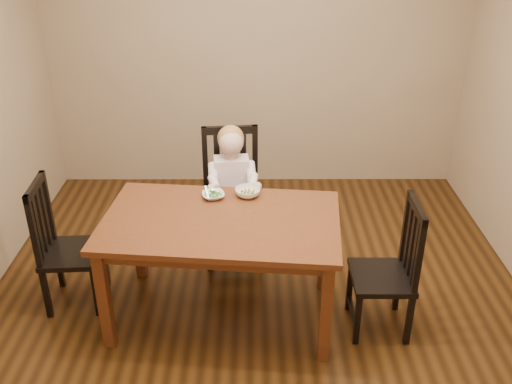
{
  "coord_description": "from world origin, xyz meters",
  "views": [
    {
      "loc": [
        -0.02,
        -3.39,
        2.64
      ],
      "look_at": [
        -0.01,
        0.25,
        0.75
      ],
      "focal_mm": 40.0,
      "sensor_mm": 36.0,
      "label": 1
    }
  ],
  "objects_px": {
    "chair_right": "(390,271)",
    "bowl_veg": "(248,192)",
    "dining_table": "(221,231)",
    "toddler": "(232,183)",
    "chair_left": "(64,247)",
    "bowl_peas": "(213,195)",
    "chair_child": "(232,198)"
  },
  "relations": [
    {
      "from": "chair_right",
      "to": "bowl_veg",
      "type": "bearing_deg",
      "value": 64.3
    },
    {
      "from": "dining_table",
      "to": "toddler",
      "type": "bearing_deg",
      "value": 86.51
    },
    {
      "from": "dining_table",
      "to": "toddler",
      "type": "relative_size",
      "value": 2.67
    },
    {
      "from": "chair_left",
      "to": "chair_right",
      "type": "xyz_separation_m",
      "value": [
        2.22,
        -0.29,
        -0.0
      ]
    },
    {
      "from": "chair_right",
      "to": "toddler",
      "type": "bearing_deg",
      "value": 51.02
    },
    {
      "from": "bowl_peas",
      "to": "bowl_veg",
      "type": "height_order",
      "value": "bowl_veg"
    },
    {
      "from": "toddler",
      "to": "bowl_peas",
      "type": "relative_size",
      "value": 3.98
    },
    {
      "from": "toddler",
      "to": "chair_left",
      "type": "bearing_deg",
      "value": 21.33
    },
    {
      "from": "toddler",
      "to": "bowl_veg",
      "type": "relative_size",
      "value": 3.41
    },
    {
      "from": "chair_child",
      "to": "toddler",
      "type": "bearing_deg",
      "value": 90.0
    },
    {
      "from": "bowl_peas",
      "to": "bowl_veg",
      "type": "xyz_separation_m",
      "value": [
        0.24,
        0.03,
        0.01
      ]
    },
    {
      "from": "chair_left",
      "to": "toddler",
      "type": "xyz_separation_m",
      "value": [
        1.16,
        0.59,
        0.21
      ]
    },
    {
      "from": "chair_left",
      "to": "toddler",
      "type": "bearing_deg",
      "value": 113.67
    },
    {
      "from": "chair_child",
      "to": "bowl_peas",
      "type": "relative_size",
      "value": 6.96
    },
    {
      "from": "bowl_veg",
      "to": "toddler",
      "type": "bearing_deg",
      "value": 107.21
    },
    {
      "from": "bowl_peas",
      "to": "bowl_veg",
      "type": "bearing_deg",
      "value": 7.04
    },
    {
      "from": "dining_table",
      "to": "toddler",
      "type": "distance_m",
      "value": 0.74
    },
    {
      "from": "toddler",
      "to": "chair_child",
      "type": "bearing_deg",
      "value": -90.0
    },
    {
      "from": "chair_child",
      "to": "chair_right",
      "type": "height_order",
      "value": "chair_child"
    },
    {
      "from": "chair_child",
      "to": "chair_right",
      "type": "relative_size",
      "value": 1.11
    },
    {
      "from": "chair_right",
      "to": "toddler",
      "type": "xyz_separation_m",
      "value": [
        -1.06,
        0.87,
        0.21
      ]
    },
    {
      "from": "chair_left",
      "to": "bowl_veg",
      "type": "relative_size",
      "value": 5.4
    },
    {
      "from": "chair_left",
      "to": "bowl_peas",
      "type": "height_order",
      "value": "chair_left"
    },
    {
      "from": "chair_left",
      "to": "bowl_peas",
      "type": "bearing_deg",
      "value": 94.57
    },
    {
      "from": "chair_left",
      "to": "toddler",
      "type": "distance_m",
      "value": 1.32
    },
    {
      "from": "chair_left",
      "to": "chair_right",
      "type": "bearing_deg",
      "value": 79.44
    },
    {
      "from": "chair_right",
      "to": "bowl_veg",
      "type": "height_order",
      "value": "chair_right"
    },
    {
      "from": "chair_left",
      "to": "dining_table",
      "type": "bearing_deg",
      "value": 79.14
    },
    {
      "from": "chair_child",
      "to": "toddler",
      "type": "height_order",
      "value": "chair_child"
    },
    {
      "from": "chair_left",
      "to": "chair_child",
      "type": "bearing_deg",
      "value": 115.85
    },
    {
      "from": "chair_child",
      "to": "bowl_peas",
      "type": "bearing_deg",
      "value": 72.37
    },
    {
      "from": "chair_right",
      "to": "chair_child",
      "type": "bearing_deg",
      "value": 49.48
    }
  ]
}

